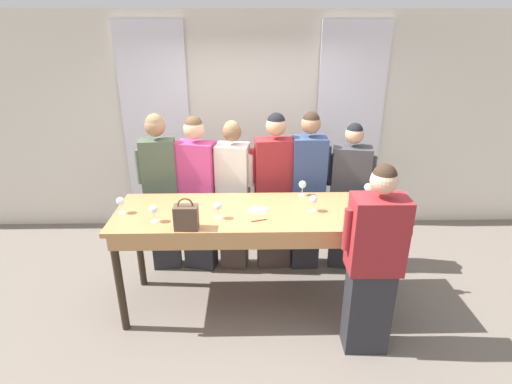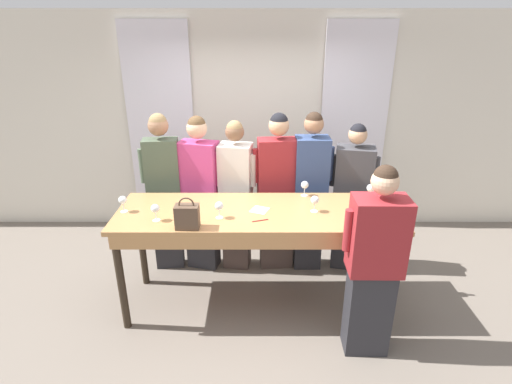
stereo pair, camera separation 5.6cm
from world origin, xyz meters
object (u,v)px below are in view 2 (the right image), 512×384
at_px(wine_glass_center_right, 375,212).
at_px(guest_pink_top, 199,193).
at_px(wine_glass_front_mid, 121,201).
at_px(guest_cream_sweater, 234,195).
at_px(wine_glass_center_left, 313,200).
at_px(wine_glass_center_mid, 153,209).
at_px(wine_glass_front_right, 217,207).
at_px(guest_striped_shirt, 276,192).
at_px(guest_olive_jacket, 163,190).
at_px(wine_glass_back_left, 369,188).
at_px(host_pouring, 372,264).
at_px(tasting_bar, 256,223).
at_px(guest_beige_cap, 350,198).
at_px(handbag, 185,216).
at_px(wine_bottle, 379,190).
at_px(guest_navy_coat, 308,192).
at_px(wine_glass_front_left, 303,185).

relative_size(wine_glass_center_right, guest_pink_top, 0.09).
distance_m(wine_glass_front_mid, guest_cream_sweater, 1.25).
bearing_deg(wine_glass_center_left, wine_glass_center_mid, -172.62).
xyz_separation_m(wine_glass_front_right, guest_striped_shirt, (0.56, 0.86, -0.22)).
bearing_deg(guest_olive_jacket, wine_glass_front_right, -51.53).
relative_size(wine_glass_center_mid, wine_glass_back_left, 1.00).
height_order(guest_olive_jacket, host_pouring, guest_olive_jacket).
height_order(tasting_bar, wine_glass_center_right, wine_glass_center_right).
bearing_deg(guest_pink_top, wine_glass_back_left, -14.35).
distance_m(guest_olive_jacket, guest_beige_cap, 2.06).
relative_size(tasting_bar, handbag, 9.28).
bearing_deg(wine_bottle, host_pouring, -107.08).
distance_m(wine_glass_back_left, host_pouring, 0.94).
bearing_deg(handbag, guest_striped_shirt, 52.21).
height_order(guest_pink_top, guest_striped_shirt, guest_striped_shirt).
xyz_separation_m(guest_pink_top, guest_cream_sweater, (0.39, 0.00, -0.03)).
xyz_separation_m(wine_bottle, guest_navy_coat, (-0.60, 0.51, -0.23)).
distance_m(wine_glass_front_left, guest_olive_jacket, 1.54).
bearing_deg(guest_navy_coat, guest_striped_shirt, 180.00).
relative_size(guest_striped_shirt, guest_beige_cap, 1.07).
xyz_separation_m(guest_olive_jacket, host_pouring, (1.95, -1.31, -0.10)).
height_order(wine_glass_front_left, wine_glass_front_mid, same).
bearing_deg(host_pouring, guest_navy_coat, 104.97).
distance_m(guest_olive_jacket, guest_navy_coat, 1.60).
bearing_deg(tasting_bar, wine_bottle, 10.88).
height_order(guest_pink_top, guest_navy_coat, guest_navy_coat).
relative_size(guest_pink_top, guest_cream_sweater, 1.03).
distance_m(guest_pink_top, guest_striped_shirt, 0.84).
height_order(guest_pink_top, host_pouring, guest_pink_top).
relative_size(wine_glass_front_left, guest_olive_jacket, 0.09).
distance_m(tasting_bar, guest_pink_top, 0.96).
distance_m(wine_glass_front_left, wine_glass_center_left, 0.37).
bearing_deg(guest_navy_coat, tasting_bar, -128.12).
bearing_deg(guest_beige_cap, wine_bottle, -74.92).
distance_m(wine_bottle, guest_olive_jacket, 2.26).
height_order(wine_glass_back_left, host_pouring, host_pouring).
relative_size(wine_glass_front_mid, guest_cream_sweater, 0.09).
distance_m(tasting_bar, wine_glass_front_left, 0.64).
bearing_deg(wine_glass_back_left, wine_bottle, -42.30).
height_order(tasting_bar, guest_pink_top, guest_pink_top).
bearing_deg(guest_cream_sweater, guest_navy_coat, -0.00).
bearing_deg(host_pouring, guest_striped_shirt, 118.37).
bearing_deg(wine_glass_front_mid, guest_cream_sweater, 36.43).
distance_m(guest_pink_top, guest_cream_sweater, 0.39).
bearing_deg(wine_glass_center_left, guest_navy_coat, 85.38).
bearing_deg(guest_olive_jacket, host_pouring, -33.98).
bearing_deg(host_pouring, wine_bottle, 72.92).
distance_m(guest_pink_top, guest_navy_coat, 1.20).
height_order(tasting_bar, wine_bottle, wine_bottle).
bearing_deg(wine_glass_front_mid, guest_olive_jacket, 74.36).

